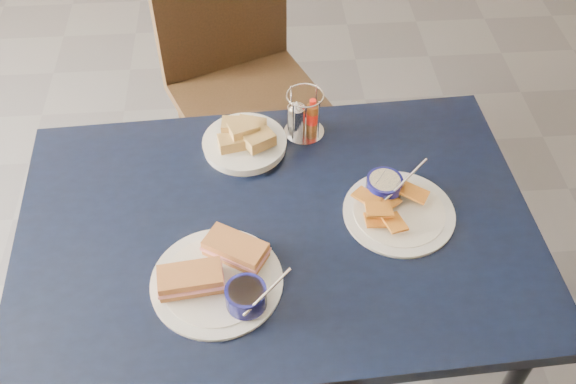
{
  "coord_description": "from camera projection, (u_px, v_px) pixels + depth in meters",
  "views": [
    {
      "loc": [
        -0.16,
        -1.06,
        1.95
      ],
      "look_at": [
        -0.08,
        -0.04,
        0.82
      ],
      "focal_mm": 40.0,
      "sensor_mm": 36.0,
      "label": 1
    }
  ],
  "objects": [
    {
      "name": "dining_table",
      "position": [
        277.0,
        240.0,
        1.6
      ],
      "size": [
        1.28,
        0.89,
        0.75
      ],
      "color": "black",
      "rests_on": "ground"
    },
    {
      "name": "plantain_plate",
      "position": [
        393.0,
        203.0,
        1.57
      ],
      "size": [
        0.27,
        0.27,
        0.12
      ],
      "color": "white",
      "rests_on": "dining_table"
    },
    {
      "name": "sandwich_plate",
      "position": [
        221.0,
        276.0,
        1.42
      ],
      "size": [
        0.31,
        0.3,
        0.12
      ],
      "color": "white",
      "rests_on": "dining_table"
    },
    {
      "name": "chair_far",
      "position": [
        247.0,
        64.0,
        2.25
      ],
      "size": [
        0.61,
        0.62,
        1.01
      ],
      "color": "black",
      "rests_on": "ground"
    },
    {
      "name": "bread_basket",
      "position": [
        245.0,
        140.0,
        1.71
      ],
      "size": [
        0.22,
        0.22,
        0.08
      ],
      "color": "white",
      "rests_on": "dining_table"
    },
    {
      "name": "condiment_caddy",
      "position": [
        303.0,
        117.0,
        1.72
      ],
      "size": [
        0.11,
        0.11,
        0.14
      ],
      "color": "silver",
      "rests_on": "dining_table"
    },
    {
      "name": "ground",
      "position": [
        312.0,
        343.0,
        2.17
      ],
      "size": [
        6.0,
        6.0,
        0.0
      ],
      "primitive_type": "plane",
      "color": "#525257",
      "rests_on": "ground"
    }
  ]
}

